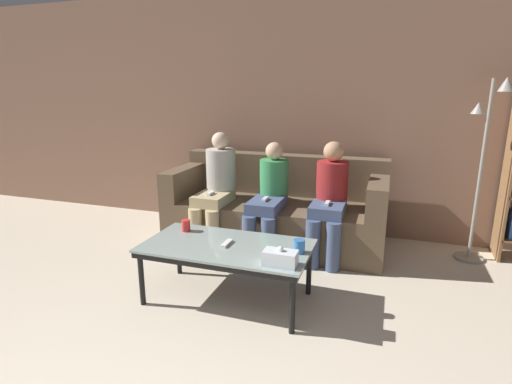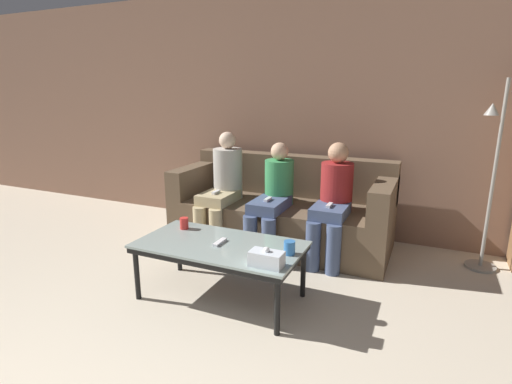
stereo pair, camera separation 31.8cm
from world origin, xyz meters
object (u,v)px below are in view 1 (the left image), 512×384
(seated_person_mid_right, at_px, (330,198))
(seated_person_left_end, at_px, (217,186))
(coffee_table, at_px, (227,250))
(cup_near_left, at_px, (299,246))
(cup_near_right, at_px, (186,225))
(tissue_box, at_px, (280,258))
(game_remote, at_px, (227,243))
(seated_person_mid_left, at_px, (269,196))
(couch, at_px, (276,211))
(standing_lamp, at_px, (485,152))

(seated_person_mid_right, bearing_deg, seated_person_left_end, 179.84)
(coffee_table, bearing_deg, cup_near_left, 2.32)
(cup_near_right, bearing_deg, seated_person_mid_right, 41.01)
(coffee_table, xyz_separation_m, tissue_box, (0.47, -0.22, 0.09))
(cup_near_left, xyz_separation_m, cup_near_right, (-0.96, 0.14, -0.00))
(cup_near_right, xyz_separation_m, game_remote, (0.42, -0.16, -0.04))
(tissue_box, xyz_separation_m, seated_person_mid_right, (0.13, 1.27, 0.09))
(game_remote, bearing_deg, coffee_table, -93.58)
(seated_person_mid_left, bearing_deg, seated_person_left_end, 176.21)
(cup_near_right, xyz_separation_m, seated_person_mid_right, (1.02, 0.88, 0.09))
(coffee_table, relative_size, game_remote, 8.23)
(couch, bearing_deg, game_remote, -90.98)
(standing_lamp, distance_m, seated_person_left_end, 2.50)
(seated_person_left_end, bearing_deg, seated_person_mid_left, -3.79)
(game_remote, xyz_separation_m, standing_lamp, (1.89, 1.42, 0.56))
(couch, xyz_separation_m, cup_near_right, (-0.45, -1.11, 0.16))
(coffee_table, height_order, tissue_box, tissue_box)
(standing_lamp, bearing_deg, cup_near_left, -133.92)
(cup_near_right, relative_size, seated_person_left_end, 0.08)
(couch, height_order, tissue_box, couch)
(seated_person_left_end, xyz_separation_m, seated_person_mid_left, (0.57, -0.04, -0.04))
(cup_near_left, bearing_deg, game_remote, -177.68)
(cup_near_left, bearing_deg, coffee_table, -177.68)
(seated_person_left_end, relative_size, seated_person_mid_right, 1.04)
(cup_near_right, bearing_deg, coffee_table, -21.23)
(standing_lamp, relative_size, seated_person_left_end, 1.46)
(cup_near_left, bearing_deg, seated_person_left_end, 136.55)
(standing_lamp, bearing_deg, game_remote, -143.00)
(tissue_box, bearing_deg, game_remote, 154.89)
(game_remote, relative_size, standing_lamp, 0.09)
(couch, height_order, cup_near_left, couch)
(couch, xyz_separation_m, seated_person_left_end, (-0.57, -0.22, 0.27))
(cup_near_left, distance_m, standing_lamp, 2.01)
(couch, xyz_separation_m, tissue_box, (0.45, -1.49, 0.17))
(coffee_table, relative_size, standing_lamp, 0.75)
(cup_near_left, distance_m, tissue_box, 0.25)
(coffee_table, height_order, seated_person_mid_left, seated_person_mid_left)
(couch, relative_size, cup_near_left, 22.37)
(cup_near_left, height_order, tissue_box, tissue_box)
(coffee_table, bearing_deg, cup_near_right, 158.77)
(cup_near_left, xyz_separation_m, seated_person_mid_left, (-0.52, 0.99, 0.07))
(cup_near_left, bearing_deg, tissue_box, -106.59)
(cup_near_right, bearing_deg, tissue_box, -23.29)
(tissue_box, bearing_deg, standing_lamp, 49.12)
(couch, distance_m, standing_lamp, 1.99)
(cup_near_left, relative_size, seated_person_mid_right, 0.09)
(coffee_table, height_order, game_remote, game_remote)
(seated_person_left_end, relative_size, seated_person_mid_left, 1.07)
(game_remote, distance_m, seated_person_mid_left, 1.02)
(tissue_box, bearing_deg, seated_person_mid_left, 109.85)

